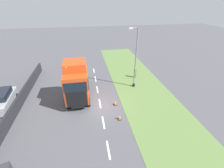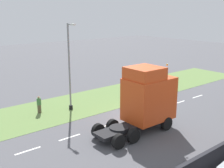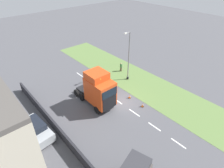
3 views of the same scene
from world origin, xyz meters
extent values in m
plane|color=#515156|center=(0.00, 0.00, 0.00)|extent=(120.00, 120.00, 0.00)
cube|color=#607F42|center=(-6.00, 0.00, 0.01)|extent=(7.00, 44.00, 0.01)
cube|color=white|center=(0.00, -10.30, 0.00)|extent=(0.16, 1.80, 0.00)
cube|color=white|center=(0.00, -7.10, 0.00)|extent=(0.16, 1.80, 0.00)
cube|color=white|center=(0.00, -3.90, 0.00)|extent=(0.16, 1.80, 0.00)
cube|color=white|center=(0.00, -0.70, 0.00)|extent=(0.16, 1.80, 0.00)
cube|color=white|center=(0.00, 2.50, 0.00)|extent=(0.16, 1.80, 0.00)
cube|color=white|center=(0.00, 5.70, 0.00)|extent=(0.16, 1.80, 0.00)
cube|color=white|center=(0.00, 8.90, 0.00)|extent=(0.16, 1.80, 0.00)
cube|color=#232328|center=(9.00, 0.00, 0.69)|extent=(0.25, 24.00, 1.38)
cube|color=#1E232D|center=(12.61, 3.10, 1.97)|extent=(0.08, 6.36, 1.38)
cube|color=#1E232D|center=(12.61, 3.10, 4.94)|extent=(0.08, 6.36, 1.38)
cube|color=#1E232D|center=(12.61, 3.10, 7.90)|extent=(0.08, 6.36, 1.38)
cube|color=black|center=(2.44, -2.92, 0.67)|extent=(1.38, 6.75, 0.24)
cube|color=#DB4719|center=(2.44, -1.40, 2.43)|extent=(2.51, 3.72, 3.29)
cube|color=black|center=(2.44, 0.49, 1.71)|extent=(2.13, 0.06, 1.84)
cube|color=black|center=(2.44, 0.49, 3.15)|extent=(2.26, 0.06, 1.05)
cube|color=#DB4719|center=(2.44, -1.95, 4.52)|extent=(2.39, 2.42, 0.90)
sphere|color=orange|center=(3.13, -0.28, 5.04)|extent=(0.14, 0.14, 0.14)
cylinder|color=black|center=(2.44, -4.44, 0.85)|extent=(1.38, 1.38, 0.12)
cylinder|color=black|center=(1.28, -0.55, 0.52)|extent=(0.32, 1.04, 1.04)
cylinder|color=black|center=(3.60, -0.55, 0.52)|extent=(0.32, 1.04, 1.04)
cylinder|color=black|center=(1.28, -4.10, 0.52)|extent=(0.32, 1.04, 1.04)
cylinder|color=black|center=(3.59, -4.10, 0.52)|extent=(0.32, 1.04, 1.04)
cylinder|color=black|center=(1.28, -5.45, 0.52)|extent=(0.32, 1.04, 1.04)
cylinder|color=black|center=(3.59, -5.45, 0.52)|extent=(0.32, 1.04, 1.04)
cube|color=black|center=(7.00, 7.82, 2.15)|extent=(1.94, 0.61, 0.81)
cube|color=#9EA3A8|center=(10.81, -2.05, 0.76)|extent=(2.30, 4.84, 0.98)
cube|color=black|center=(10.82, -2.17, 1.57)|extent=(1.83, 2.71, 0.65)
cylinder|color=black|center=(9.78, -0.62, 0.32)|extent=(0.26, 0.66, 0.64)
cylinder|color=black|center=(11.57, -0.46, 0.32)|extent=(0.26, 0.66, 0.64)
cylinder|color=black|center=(10.06, -3.65, 0.32)|extent=(0.26, 0.66, 0.64)
cylinder|color=black|center=(11.84, -3.49, 0.32)|extent=(0.26, 0.66, 0.64)
cylinder|color=black|center=(-5.15, -3.87, 0.20)|extent=(0.35, 0.35, 0.40)
cylinder|color=gray|center=(-5.15, -3.87, 3.98)|extent=(0.16, 0.16, 7.95)
cylinder|color=gray|center=(-4.70, -3.87, 7.85)|extent=(0.90, 0.11, 0.11)
cube|color=silver|center=(-4.25, -3.87, 7.85)|extent=(0.44, 0.20, 0.16)
cylinder|color=brown|center=(-6.18, -6.54, 0.39)|extent=(0.34, 0.34, 0.77)
cylinder|color=#3F723F|center=(-6.18, -6.54, 1.08)|extent=(0.39, 0.39, 0.61)
sphere|color=tan|center=(-6.18, -6.54, 1.49)|extent=(0.21, 0.21, 0.21)
cube|color=black|center=(-1.74, -0.09, 0.01)|extent=(0.36, 0.36, 0.03)
cone|color=orange|center=(-1.74, -0.09, 0.31)|extent=(0.28, 0.28, 0.55)
cylinder|color=white|center=(-1.74, -0.09, 0.33)|extent=(0.17, 0.17, 0.07)
cube|color=black|center=(-1.68, 2.38, 0.01)|extent=(0.36, 0.36, 0.03)
cone|color=orange|center=(-1.68, 2.38, 0.31)|extent=(0.28, 0.28, 0.55)
cylinder|color=white|center=(-1.68, 2.38, 0.33)|extent=(0.17, 0.17, 0.07)
camera|label=1|loc=(1.14, 13.65, 10.72)|focal=24.00mm
camera|label=2|loc=(16.58, -16.67, 8.98)|focal=45.00mm
camera|label=3|loc=(14.00, 14.14, 16.24)|focal=30.00mm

